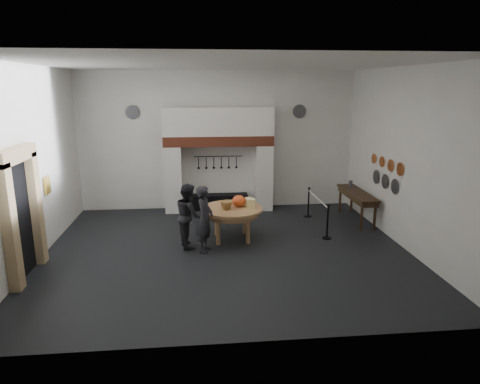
{
  "coord_description": "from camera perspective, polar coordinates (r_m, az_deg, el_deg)",
  "views": [
    {
      "loc": [
        -0.68,
        -10.06,
        4.03
      ],
      "look_at": [
        0.39,
        0.6,
        1.35
      ],
      "focal_mm": 32.0,
      "sensor_mm": 36.0,
      "label": 1
    }
  ],
  "objects": [
    {
      "name": "wall_front",
      "position": [
        6.35,
        0.66,
        -2.22
      ],
      "size": [
        9.0,
        0.02,
        4.5
      ],
      "primitive_type": "cube",
      "color": "white",
      "rests_on": "floor"
    },
    {
      "name": "pewter_jug",
      "position": [
        13.9,
        14.53,
        1.03
      ],
      "size": [
        0.12,
        0.12,
        0.22
      ],
      "primitive_type": "cylinder",
      "color": "#504F55",
      "rests_on": "side_table"
    },
    {
      "name": "pewter_plate_back_right",
      "position": [
        14.45,
        7.94,
        10.61
      ],
      "size": [
        0.44,
        0.03,
        0.44
      ],
      "primitive_type": "cylinder",
      "rotation": [
        1.57,
        0.0,
        0.0
      ],
      "color": "#4C4C51",
      "rests_on": "wall_back"
    },
    {
      "name": "wall_plaque",
      "position": [
        11.75,
        -24.31,
        0.84
      ],
      "size": [
        0.05,
        0.34,
        0.44
      ],
      "primitive_type": "cube",
      "color": "gold",
      "rests_on": "wall_left"
    },
    {
      "name": "cheese_block_small",
      "position": [
        11.6,
        1.15,
        -1.23
      ],
      "size": [
        0.18,
        0.18,
        0.2
      ],
      "primitive_type": "cube",
      "color": "#E5CE89",
      "rests_on": "work_table"
    },
    {
      "name": "barrier_post_near",
      "position": [
        11.73,
        11.59,
        -4.02
      ],
      "size": [
        0.05,
        0.05,
        0.9
      ],
      "primitive_type": "cylinder",
      "color": "black",
      "rests_on": "floor"
    },
    {
      "name": "bread_loaf",
      "position": [
        11.66,
        -1.74,
        -1.34
      ],
      "size": [
        0.31,
        0.18,
        0.13
      ],
      "primitive_type": "ellipsoid",
      "color": "olive",
      "rests_on": "work_table"
    },
    {
      "name": "pewter_plate_left",
      "position": [
        11.94,
        19.93,
        0.71
      ],
      "size": [
        0.03,
        0.4,
        0.4
      ],
      "primitive_type": "cylinder",
      "rotation": [
        0.0,
        1.57,
        0.0
      ],
      "color": "#4C4C51",
      "rests_on": "wall_right"
    },
    {
      "name": "wall_right",
      "position": [
        11.46,
        21.29,
        4.14
      ],
      "size": [
        0.02,
        8.0,
        4.5
      ],
      "primitive_type": "cube",
      "color": "white",
      "rests_on": "floor"
    },
    {
      "name": "floor",
      "position": [
        10.86,
        -1.75,
        -7.75
      ],
      "size": [
        9.0,
        8.0,
        0.02
      ],
      "primitive_type": "cube",
      "color": "black",
      "rests_on": "ground"
    },
    {
      "name": "work_table",
      "position": [
        11.35,
        -1.11,
        -2.28
      ],
      "size": [
        1.7,
        1.7,
        0.07
      ],
      "primitive_type": "cylinder",
      "rotation": [
        0.0,
        0.0,
        -0.03
      ],
      "color": "tan",
      "rests_on": "floor"
    },
    {
      "name": "wall_left",
      "position": [
        10.91,
        -26.19,
        3.2
      ],
      "size": [
        0.02,
        8.0,
        4.5
      ],
      "primitive_type": "cube",
      "color": "white",
      "rests_on": "floor"
    },
    {
      "name": "pewter_plate_right",
      "position": [
        13.0,
        17.69,
        1.92
      ],
      "size": [
        0.03,
        0.4,
        0.4
      ],
      "primitive_type": "cylinder",
      "rotation": [
        0.0,
        1.57,
        0.0
      ],
      "color": "#4C4C51",
      "rests_on": "wall_right"
    },
    {
      "name": "copper_pan_c",
      "position": [
        12.64,
        18.39,
        3.85
      ],
      "size": [
        0.03,
        0.3,
        0.3
      ],
      "primitive_type": "cylinder",
      "rotation": [
        0.0,
        1.57,
        0.0
      ],
      "color": "#C6662D",
      "rests_on": "wall_right"
    },
    {
      "name": "chimney_pier_left",
      "position": [
        14.05,
        -8.86,
        1.72
      ],
      "size": [
        0.55,
        0.7,
        2.15
      ],
      "primitive_type": "cube",
      "color": "silver",
      "rests_on": "floor"
    },
    {
      "name": "barrier_post_far",
      "position": [
        13.57,
        9.12,
        -1.44
      ],
      "size": [
        0.05,
        0.05,
        0.9
      ],
      "primitive_type": "cylinder",
      "color": "black",
      "rests_on": "floor"
    },
    {
      "name": "door_lintel",
      "position": [
        9.88,
        -27.74,
        4.4
      ],
      "size": [
        0.22,
        1.7,
        0.3
      ],
      "primitive_type": "cube",
      "color": "tan",
      "rests_on": "door_jamb_near"
    },
    {
      "name": "door_recess",
      "position": [
        10.2,
        -27.32,
        -3.38
      ],
      "size": [
        0.04,
        1.1,
        2.5
      ],
      "primitive_type": "cube",
      "color": "black",
      "rests_on": "floor"
    },
    {
      "name": "visitor_near",
      "position": [
        10.56,
        -4.71,
        -3.61
      ],
      "size": [
        0.54,
        0.69,
        1.67
      ],
      "primitive_type": "imported",
      "rotation": [
        0.0,
        0.0,
        1.31
      ],
      "color": "black",
      "rests_on": "floor"
    },
    {
      "name": "pumpkin",
      "position": [
        11.42,
        -0.15,
        -1.2
      ],
      "size": [
        0.36,
        0.36,
        0.31
      ],
      "primitive_type": "ellipsoid",
      "color": "#EC5121",
      "rests_on": "work_table"
    },
    {
      "name": "chimney_hood",
      "position": [
        13.77,
        -2.93,
        9.4
      ],
      "size": [
        3.5,
        0.7,
        0.9
      ],
      "primitive_type": "cube",
      "color": "silver",
      "rests_on": "hearth_brick_band"
    },
    {
      "name": "copper_pan_a",
      "position": [
        11.66,
        20.55,
        2.87
      ],
      "size": [
        0.03,
        0.34,
        0.34
      ],
      "primitive_type": "cylinder",
      "rotation": [
        0.0,
        1.57,
        0.0
      ],
      "color": "#C6662D",
      "rests_on": "wall_right"
    },
    {
      "name": "hearth_brick_band",
      "position": [
        13.83,
        -2.9,
        6.88
      ],
      "size": [
        3.5,
        0.72,
        0.32
      ],
      "primitive_type": "cube",
      "color": "#9E442B",
      "rests_on": "chimney_pier_left"
    },
    {
      "name": "door_jamb_far",
      "position": [
        10.79,
        -25.59,
        -2.03
      ],
      "size": [
        0.22,
        0.3,
        2.6
      ],
      "primitive_type": "cube",
      "color": "tan",
      "rests_on": "floor"
    },
    {
      "name": "wicker_basket",
      "position": [
        11.16,
        -1.81,
        -1.8
      ],
      "size": [
        0.33,
        0.33,
        0.22
      ],
      "primitive_type": "cone",
      "rotation": [
        3.14,
        0.0,
        -0.03
      ],
      "color": "olive",
      "rests_on": "work_table"
    },
    {
      "name": "cheese_block_big",
      "position": [
        11.31,
        1.44,
        -1.52
      ],
      "size": [
        0.22,
        0.22,
        0.24
      ],
      "primitive_type": "cube",
      "color": "#FFEF98",
      "rests_on": "work_table"
    },
    {
      "name": "pewter_plate_mid",
      "position": [
        12.47,
        18.77,
        1.34
      ],
      "size": [
        0.03,
        0.4,
        0.4
      ],
      "primitive_type": "cylinder",
      "rotation": [
        0.0,
        1.57,
        0.0
      ],
      "color": "#4C4C51",
      "rests_on": "wall_right"
    },
    {
      "name": "wall_back",
      "position": [
        14.19,
        -2.97,
        6.81
      ],
      "size": [
        9.0,
        0.02,
        4.5
      ],
      "primitive_type": "cube",
      "color": "white",
      "rests_on": "floor"
    },
    {
      "name": "ceiling",
      "position": [
        10.09,
        -1.94,
        16.7
      ],
      "size": [
        9.0,
        8.0,
        0.02
      ],
      "primitive_type": "cube",
      "color": "silver",
      "rests_on": "wall_back"
    },
    {
      "name": "door_jamb_near",
      "position": [
        9.54,
        -28.34,
        -4.33
      ],
      "size": [
        0.22,
        0.3,
        2.6
      ],
      "primitive_type": "cube",
      "color": "tan",
      "rests_on": "floor"
    },
    {
      "name": "iron_range",
      "position": [
        14.3,
        -2.81,
        -1.3
      ],
      "size": [
        1.9,
        0.45,
        0.5
      ],
      "primitive_type": "cube",
      "color": "black",
      "rests_on": "floor"
    },
    {
      "name": "side_table",
      "position": [
        13.39,
        15.37,
        -0.13
      ],
      "size": [
        0.55,
        2.2,
        0.06
      ],
      "primitive_type": "cube",
      "color": "#382814",
      "rests_on": "floor"
    },
    {
      "name": "copper_pan_b",
      "position": [
        12.15,
        19.43,
        3.38
      ],
      "size": [
        0.03,
        0.32,
        0.32
      ],
      "primitive_type": "cylinder",
      "rotation": [
        0.0,
        1.57,
        0.0
      ],
      "color": "#C6662D",
      "rests_on": "wall_right"
    },
    {
      "name": "utensil_rail",
      "position": [
        14.18,
        -2.92,
        4.77
      ],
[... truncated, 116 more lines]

